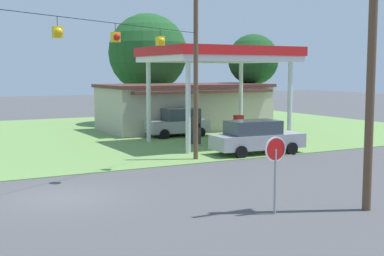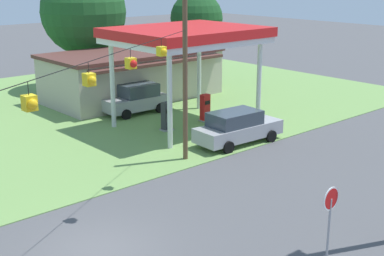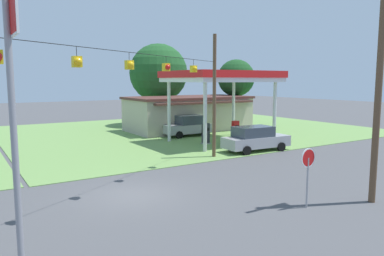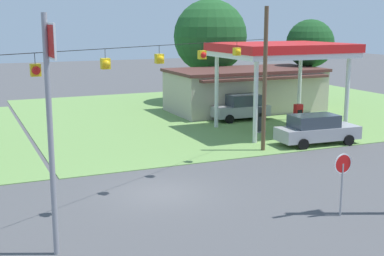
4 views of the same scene
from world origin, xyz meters
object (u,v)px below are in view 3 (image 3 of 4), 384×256
(car_at_pumps_front, at_px, (255,139))
(stop_sign_overhead, at_px, (12,71))
(stop_sign_roadside, at_px, (308,165))
(car_at_pumps_rear, at_px, (188,126))
(gas_station_canopy, at_px, (221,78))
(fuel_pump_far, at_px, (235,131))
(tree_far_back, at_px, (236,78))
(tree_behind_station, at_px, (158,73))
(gas_station_store, at_px, (189,113))
(utility_pole_main, at_px, (382,47))
(fuel_pump_near, at_px, (206,134))

(car_at_pumps_front, height_order, stop_sign_overhead, stop_sign_overhead)
(stop_sign_roadside, bearing_deg, car_at_pumps_rear, -107.92)
(gas_station_canopy, distance_m, stop_sign_overhead, 22.45)
(fuel_pump_far, distance_m, tree_far_back, 12.22)
(car_at_pumps_front, bearing_deg, tree_far_back, 59.40)
(tree_behind_station, bearing_deg, fuel_pump_far, -88.93)
(gas_station_store, xyz_separation_m, car_at_pumps_rear, (-2.46, -3.78, -0.79))
(stop_sign_overhead, distance_m, tree_behind_station, 33.65)
(gas_station_canopy, height_order, stop_sign_roadside, gas_station_canopy)
(utility_pole_main, height_order, tree_behind_station, utility_pole_main)
(gas_station_canopy, relative_size, gas_station_store, 0.65)
(car_at_pumps_rear, height_order, tree_far_back, tree_far_back)
(car_at_pumps_front, relative_size, utility_pole_main, 0.44)
(gas_station_canopy, relative_size, car_at_pumps_front, 1.60)
(tree_behind_station, height_order, tree_far_back, tree_behind_station)
(car_at_pumps_front, distance_m, utility_pole_main, 13.27)
(gas_station_canopy, xyz_separation_m, fuel_pump_far, (1.56, -0.00, -4.62))
(car_at_pumps_front, xyz_separation_m, tree_behind_station, (1.52, 18.36, 5.12))
(stop_sign_overhead, xyz_separation_m, tree_behind_station, (18.79, 27.91, 0.59))
(gas_station_store, distance_m, utility_pole_main, 25.44)
(car_at_pumps_front, bearing_deg, stop_sign_roadside, -118.91)
(stop_sign_roadside, xyz_separation_m, utility_pole_main, (3.00, -1.03, 4.78))
(stop_sign_overhead, relative_size, utility_pole_main, 0.65)
(gas_station_store, bearing_deg, fuel_pump_near, -113.01)
(car_at_pumps_rear, distance_m, utility_pole_main, 21.54)
(tree_far_back, bearing_deg, fuel_pump_far, -129.10)
(fuel_pump_far, distance_m, car_at_pumps_front, 4.87)
(tree_far_back, bearing_deg, gas_station_store, -176.03)
(gas_station_store, xyz_separation_m, car_at_pumps_front, (-2.20, -12.84, -0.83))
(gas_station_store, xyz_separation_m, stop_sign_roadside, (-8.76, -23.29, 0.02))
(stop_sign_overhead, height_order, tree_far_back, stop_sign_overhead)
(stop_sign_overhead, bearing_deg, gas_station_store, 48.99)
(gas_station_store, height_order, stop_sign_roadside, gas_station_store)
(car_at_pumps_front, relative_size, tree_far_back, 0.69)
(car_at_pumps_front, xyz_separation_m, tree_far_back, (8.92, 13.30, 4.51))
(fuel_pump_near, xyz_separation_m, utility_pole_main, (-2.23, -16.00, 5.75))
(gas_station_canopy, relative_size, fuel_pump_near, 4.78)
(stop_sign_overhead, xyz_separation_m, tree_far_back, (26.18, 22.85, -0.02))
(gas_station_canopy, distance_m, gas_station_store, 9.29)
(gas_station_store, relative_size, fuel_pump_far, 7.32)
(tree_behind_station, bearing_deg, fuel_pump_near, -101.66)
(gas_station_store, bearing_deg, car_at_pumps_rear, -123.01)
(stop_sign_roadside, distance_m, tree_behind_station, 30.23)
(gas_station_canopy, height_order, car_at_pumps_front, gas_station_canopy)
(tree_far_back, bearing_deg, fuel_pump_near, -139.42)
(stop_sign_overhead, height_order, tree_behind_station, tree_behind_station)
(stop_sign_overhead, height_order, utility_pole_main, utility_pole_main)
(utility_pole_main, bearing_deg, fuel_pump_far, 71.53)
(fuel_pump_far, xyz_separation_m, stop_sign_overhead, (-19.05, -14.07, 4.65))
(stop_sign_overhead, bearing_deg, tree_far_back, 41.11)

